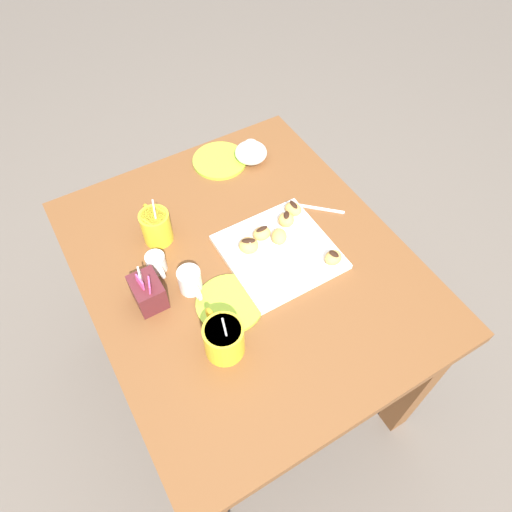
# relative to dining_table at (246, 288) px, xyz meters

# --- Properties ---
(ground_plane) EXTENTS (8.00, 8.00, 0.00)m
(ground_plane) POSITION_rel_dining_table_xyz_m (0.00, 0.00, -0.59)
(ground_plane) COLOR #665B51
(dining_table) EXTENTS (1.00, 0.84, 0.71)m
(dining_table) POSITION_rel_dining_table_xyz_m (0.00, 0.00, 0.00)
(dining_table) COLOR brown
(dining_table) RESTS_ON ground_plane
(pastry_plate_square) EXTENTS (0.28, 0.28, 0.02)m
(pastry_plate_square) POSITION_rel_dining_table_xyz_m (-0.02, -0.09, 0.14)
(pastry_plate_square) COLOR white
(pastry_plate_square) RESTS_ON dining_table
(coffee_mug_yellow_left) EXTENTS (0.14, 0.10, 0.15)m
(coffee_mug_yellow_left) POSITION_rel_dining_table_xyz_m (-0.19, 0.17, 0.18)
(coffee_mug_yellow_left) COLOR yellow
(coffee_mug_yellow_left) RESTS_ON dining_table
(coffee_mug_yellow_right) EXTENTS (0.12, 0.08, 0.15)m
(coffee_mug_yellow_right) POSITION_rel_dining_table_xyz_m (0.20, 0.17, 0.18)
(coffee_mug_yellow_right) COLOR yellow
(coffee_mug_yellow_right) RESTS_ON dining_table
(cream_pitcher_white) EXTENTS (0.10, 0.06, 0.07)m
(cream_pitcher_white) POSITION_rel_dining_table_xyz_m (-0.00, 0.16, 0.17)
(cream_pitcher_white) COLOR white
(cream_pitcher_white) RESTS_ON dining_table
(sugar_caddy) EXTENTS (0.09, 0.07, 0.11)m
(sugar_caddy) POSITION_rel_dining_table_xyz_m (0.02, 0.27, 0.17)
(sugar_caddy) COLOR #561E23
(sugar_caddy) RESTS_ON dining_table
(ice_cream_bowl) EXTENTS (0.10, 0.10, 0.08)m
(ice_cream_bowl) POSITION_rel_dining_table_xyz_m (0.35, -0.22, 0.16)
(ice_cream_bowl) COLOR white
(ice_cream_bowl) RESTS_ON dining_table
(chocolate_sauce_pitcher) EXTENTS (0.09, 0.05, 0.06)m
(chocolate_sauce_pitcher) POSITION_rel_dining_table_xyz_m (0.10, 0.21, 0.16)
(chocolate_sauce_pitcher) COLOR white
(chocolate_sauce_pitcher) RESTS_ON dining_table
(saucer_lime_left) EXTENTS (0.17, 0.17, 0.01)m
(saucer_lime_left) POSITION_rel_dining_table_xyz_m (-0.09, 0.10, 0.13)
(saucer_lime_left) COLOR #9EC633
(saucer_lime_left) RESTS_ON dining_table
(saucer_lime_right) EXTENTS (0.17, 0.17, 0.01)m
(saucer_lime_right) POSITION_rel_dining_table_xyz_m (0.39, -0.13, 0.13)
(saucer_lime_right) COLOR #9EC633
(saucer_lime_right) RESTS_ON dining_table
(loose_spoon_near_saucer) EXTENTS (0.12, 0.12, 0.01)m
(loose_spoon_near_saucer) POSITION_rel_dining_table_xyz_m (0.08, -0.27, 0.13)
(loose_spoon_near_saucer) COLOR silver
(loose_spoon_near_saucer) RESTS_ON dining_table
(beignet_0) EXTENTS (0.05, 0.06, 0.03)m
(beignet_0) POSITION_rel_dining_table_xyz_m (-0.12, -0.20, 0.16)
(beignet_0) COLOR #DBA351
(beignet_0) RESTS_ON pastry_plate_square
(chocolate_drizzle_0) EXTENTS (0.03, 0.02, 0.00)m
(chocolate_drizzle_0) POSITION_rel_dining_table_xyz_m (-0.12, -0.20, 0.18)
(chocolate_drizzle_0) COLOR black
(chocolate_drizzle_0) RESTS_ON beignet_0
(beignet_1) EXTENTS (0.07, 0.07, 0.04)m
(beignet_1) POSITION_rel_dining_table_xyz_m (0.02, -0.02, 0.16)
(beignet_1) COLOR #DBA351
(beignet_1) RESTS_ON pastry_plate_square
(chocolate_drizzle_1) EXTENTS (0.03, 0.04, 0.00)m
(chocolate_drizzle_1) POSITION_rel_dining_table_xyz_m (0.02, -0.02, 0.18)
(chocolate_drizzle_1) COLOR black
(chocolate_drizzle_1) RESTS_ON beignet_1
(beignet_2) EXTENTS (0.04, 0.05, 0.04)m
(beignet_2) POSITION_rel_dining_table_xyz_m (0.04, -0.08, 0.16)
(beignet_2) COLOR #DBA351
(beignet_2) RESTS_ON pastry_plate_square
(chocolate_drizzle_2) EXTENTS (0.02, 0.04, 0.00)m
(chocolate_drizzle_2) POSITION_rel_dining_table_xyz_m (0.04, -0.08, 0.18)
(chocolate_drizzle_2) COLOR black
(chocolate_drizzle_2) RESTS_ON beignet_2
(beignet_3) EXTENTS (0.07, 0.06, 0.04)m
(beignet_3) POSITION_rel_dining_table_xyz_m (0.01, -0.11, 0.16)
(beignet_3) COLOR #DBA351
(beignet_3) RESTS_ON pastry_plate_square
(beignet_4) EXTENTS (0.06, 0.06, 0.04)m
(beignet_4) POSITION_rel_dining_table_xyz_m (0.05, -0.16, 0.16)
(beignet_4) COLOR #DBA351
(beignet_4) RESTS_ON pastry_plate_square
(chocolate_drizzle_4) EXTENTS (0.03, 0.03, 0.00)m
(chocolate_drizzle_4) POSITION_rel_dining_table_xyz_m (0.05, -0.16, 0.18)
(chocolate_drizzle_4) COLOR black
(chocolate_drizzle_4) RESTS_ON beignet_4
(beignet_5) EXTENTS (0.06, 0.06, 0.04)m
(beignet_5) POSITION_rel_dining_table_xyz_m (0.07, -0.20, 0.16)
(beignet_5) COLOR #DBA351
(beignet_5) RESTS_ON pastry_plate_square
(chocolate_drizzle_5) EXTENTS (0.04, 0.02, 0.00)m
(chocolate_drizzle_5) POSITION_rel_dining_table_xyz_m (0.07, -0.20, 0.18)
(chocolate_drizzle_5) COLOR black
(chocolate_drizzle_5) RESTS_ON beignet_5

